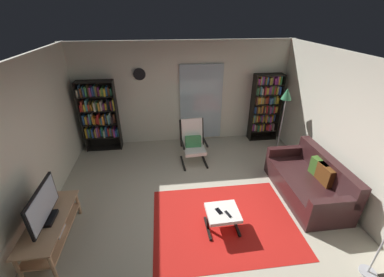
# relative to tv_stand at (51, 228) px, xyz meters

# --- Properties ---
(ground_plane) EXTENTS (7.02, 7.02, 0.00)m
(ground_plane) POSITION_rel_tv_stand_xyz_m (2.31, 0.32, -0.32)
(ground_plane) COLOR #BAB19B
(wall_back) EXTENTS (5.60, 0.06, 2.60)m
(wall_back) POSITION_rel_tv_stand_xyz_m (2.31, 3.22, 0.98)
(wall_back) COLOR silver
(wall_back) RESTS_ON ground
(wall_left) EXTENTS (0.06, 6.00, 2.60)m
(wall_left) POSITION_rel_tv_stand_xyz_m (-0.39, 0.32, 0.98)
(wall_left) COLOR silver
(wall_left) RESTS_ON ground
(wall_right) EXTENTS (0.06, 6.00, 2.60)m
(wall_right) POSITION_rel_tv_stand_xyz_m (5.01, 0.32, 0.98)
(wall_right) COLOR silver
(wall_right) RESTS_ON ground
(glass_door_panel) EXTENTS (1.10, 0.01, 2.00)m
(glass_door_panel) POSITION_rel_tv_stand_xyz_m (2.77, 3.15, 0.73)
(glass_door_panel) COLOR silver
(area_rug) EXTENTS (2.39, 1.84, 0.01)m
(area_rug) POSITION_rel_tv_stand_xyz_m (2.71, 0.10, -0.32)
(area_rug) COLOR red
(area_rug) RESTS_ON ground
(tv_stand) EXTENTS (0.52, 1.31, 0.48)m
(tv_stand) POSITION_rel_tv_stand_xyz_m (0.00, 0.00, 0.00)
(tv_stand) COLOR tan
(tv_stand) RESTS_ON ground
(television) EXTENTS (0.20, 0.88, 0.56)m
(television) POSITION_rel_tv_stand_xyz_m (0.00, 0.00, 0.42)
(television) COLOR black
(television) RESTS_ON tv_stand
(bookshelf_near_tv) EXTENTS (0.86, 0.30, 1.77)m
(bookshelf_near_tv) POSITION_rel_tv_stand_xyz_m (0.22, 2.96, 0.64)
(bookshelf_near_tv) COLOR black
(bookshelf_near_tv) RESTS_ON ground
(bookshelf_near_sofa) EXTENTS (0.74, 0.30, 1.79)m
(bookshelf_near_sofa) POSITION_rel_tv_stand_xyz_m (4.46, 3.00, 0.66)
(bookshelf_near_sofa) COLOR black
(bookshelf_near_sofa) RESTS_ON ground
(leather_sofa) EXTENTS (0.90, 1.79, 0.81)m
(leather_sofa) POSITION_rel_tv_stand_xyz_m (4.48, 0.59, -0.02)
(leather_sofa) COLOR #361B1C
(leather_sofa) RESTS_ON ground
(lounge_armchair) EXTENTS (0.60, 0.69, 1.02)m
(lounge_armchair) POSITION_rel_tv_stand_xyz_m (2.42, 2.08, 0.21)
(lounge_armchair) COLOR black
(lounge_armchair) RESTS_ON ground
(ottoman) EXTENTS (0.53, 0.50, 0.36)m
(ottoman) POSITION_rel_tv_stand_xyz_m (2.64, -0.03, -0.02)
(ottoman) COLOR white
(ottoman) RESTS_ON ground
(tv_remote) EXTENTS (0.09, 0.15, 0.02)m
(tv_remote) POSITION_rel_tv_stand_xyz_m (2.70, -0.10, 0.05)
(tv_remote) COLOR black
(tv_remote) RESTS_ON ottoman
(cell_phone) EXTENTS (0.11, 0.16, 0.01)m
(cell_phone) POSITION_rel_tv_stand_xyz_m (2.57, -0.02, 0.05)
(cell_phone) COLOR black
(cell_phone) RESTS_ON ottoman
(floor_lamp_by_shelf) EXTENTS (0.24, 0.24, 1.69)m
(floor_lamp_by_shelf) POSITION_rel_tv_stand_xyz_m (4.54, 2.13, 1.10)
(floor_lamp_by_shelf) COLOR #A5A5AD
(floor_lamp_by_shelf) RESTS_ON ground
(wall_clock) EXTENTS (0.29, 0.03, 0.29)m
(wall_clock) POSITION_rel_tv_stand_xyz_m (1.26, 3.14, 1.53)
(wall_clock) COLOR silver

